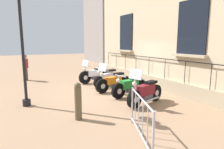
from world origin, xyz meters
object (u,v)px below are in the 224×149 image
Objects in this scene: motorcycle_green at (130,86)px; lamppost at (20,10)px; motorcycle_white at (95,75)px; pedestrian_standing at (26,66)px; motorcycle_silver at (108,78)px; bollard at (78,101)px; motorcycle_orange at (114,82)px; crowd_barrier at (141,117)px; motorcycle_maroon at (145,93)px.

lamppost reaches higher than motorcycle_green.
motorcycle_white is 4.25m from pedestrian_standing.
bollard is (2.80, 3.67, 0.17)m from motorcycle_silver.
motorcycle_orange reaches higher than crowd_barrier.
bollard is at bearing 97.31° from pedestrian_standing.
motorcycle_green is at bearing 94.45° from motorcycle_white.
motorcycle_white is at bearing -88.08° from motorcycle_maroon.
crowd_barrier is (1.87, 5.52, 0.16)m from motorcycle_silver.
motorcycle_maroon is 0.41× the size of lamppost.
motorcycle_silver is at bearing -127.33° from bollard.
motorcycle_orange is at bearing 77.20° from motorcycle_silver.
motorcycle_white reaches higher than crowd_barrier.
lamppost is 3.73m from bollard.
bollard is at bearing 121.56° from lamppost.
lamppost is (3.83, 0.46, 2.95)m from motorcycle_orange.
motorcycle_silver is 5.20m from pedestrian_standing.
pedestrian_standing reaches higher than motorcycle_silver.
motorcycle_green is 3.13m from bollard.
motorcycle_green is at bearing -119.04° from crowd_barrier.
crowd_barrier is (-2.22, 3.94, -2.81)m from lamppost.
lamppost is 3.01× the size of pedestrian_standing.
lamppost is at bearing -60.64° from crowd_barrier.
motorcycle_maroon is 1.06× the size of crowd_barrier.
motorcycle_green is 1.08× the size of crowd_barrier.
motorcycle_white is 5.41m from bollard.
motorcycle_orange is 4.85m from lamppost.
motorcycle_green is 6.89m from pedestrian_standing.
motorcycle_maroon is (-0.11, 2.31, 0.01)m from motorcycle_orange.
pedestrian_standing is at bearing -43.87° from motorcycle_silver.
motorcycle_maroon is at bearing 92.77° from motorcycle_orange.
motorcycle_green is at bearing 122.48° from pedestrian_standing.
motorcycle_white is at bearing 144.36° from pedestrian_standing.
motorcycle_orange is 0.43× the size of lamppost.
lamppost is at bearing 86.06° from pedestrian_standing.
crowd_barrier is 9.30m from pedestrian_standing.
motorcycle_maroon is at bearing 91.92° from motorcycle_white.
motorcycle_white is 6.83m from crowd_barrier.
motorcycle_white is at bearing -88.95° from motorcycle_orange.
motorcycle_green is (-0.22, 1.10, -0.01)m from motorcycle_orange.
lamppost is at bearing -25.19° from motorcycle_maroon.
motorcycle_orange is 5.87m from pedestrian_standing.
lamppost is 5.33m from crowd_barrier.
motorcycle_maroon is at bearing 154.81° from lamppost.
motorcycle_white is 1.28× the size of pedestrian_standing.
pedestrian_standing is (1.86, -9.10, 0.31)m from crowd_barrier.
lamppost is 4.14× the size of bollard.
pedestrian_standing is (3.59, -7.02, 0.43)m from motorcycle_maroon.
lamppost is 2.61× the size of crowd_barrier.
bollard is 0.73× the size of pedestrian_standing.
crowd_barrier is (1.73, 2.09, 0.12)m from motorcycle_maroon.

